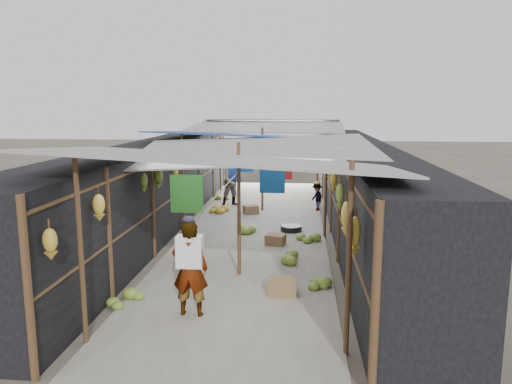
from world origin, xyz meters
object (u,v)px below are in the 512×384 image
(crate_near, at_px, (282,287))
(shopper_blue, at_px, (233,181))
(vendor_elderly, at_px, (190,269))
(vendor_seated, at_px, (317,197))
(black_basin, at_px, (291,229))

(crate_near, xyz_separation_m, shopper_blue, (-1.88, 7.65, 0.69))
(vendor_elderly, bearing_deg, crate_near, -143.93)
(shopper_blue, xyz_separation_m, vendor_seated, (2.70, -0.54, -0.40))
(black_basin, relative_size, shopper_blue, 0.33)
(black_basin, height_order, vendor_elderly, vendor_elderly)
(crate_near, xyz_separation_m, vendor_seated, (0.82, 7.11, 0.29))
(vendor_seated, bearing_deg, vendor_elderly, -39.58)
(black_basin, bearing_deg, shopper_blue, 121.41)
(crate_near, distance_m, shopper_blue, 7.91)
(vendor_seated, bearing_deg, black_basin, -39.88)
(crate_near, relative_size, shopper_blue, 0.29)
(black_basin, relative_size, vendor_elderly, 0.36)
(crate_near, height_order, vendor_seated, vendor_seated)
(crate_near, bearing_deg, vendor_seated, 83.71)
(black_basin, xyz_separation_m, vendor_elderly, (-1.48, -5.42, 0.69))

